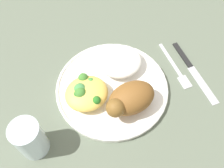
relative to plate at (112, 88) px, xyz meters
The scene contains 8 objects.
ground_plane 0.01m from the plate, ahead, with size 2.00×2.00×0.00m, color #5B6553.
plate is the anchor object (origin of this frame).
roasted_chicken 0.07m from the plate, 99.36° to the left, with size 0.11×0.07×0.06m.
rice_pile 0.07m from the plate, 135.76° to the right, with size 0.10×0.09×0.03m, color white.
mac_cheese_with_broccoli 0.07m from the plate, ahead, with size 0.09×0.09×0.04m.
fork 0.17m from the plate, behind, with size 0.03×0.14×0.01m.
knife 0.20m from the plate, behind, with size 0.03×0.19×0.01m.
water_glass 0.21m from the plate, 14.11° to the left, with size 0.06×0.06×0.09m, color silver.
Camera 1 is at (0.14, 0.27, 0.51)m, focal length 40.71 mm.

